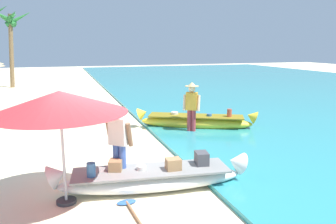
% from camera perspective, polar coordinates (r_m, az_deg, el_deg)
% --- Properties ---
extents(ground_plane, '(80.00, 80.00, 0.00)m').
position_cam_1_polar(ground_plane, '(7.31, -10.42, -11.35)').
color(ground_plane, beige).
extents(sea, '(24.00, 56.00, 0.10)m').
position_cam_1_polar(sea, '(20.97, 26.54, 2.76)').
color(sea, teal).
rests_on(sea, ground).
extents(boat_white_foreground, '(3.99, 1.22, 0.72)m').
position_cam_1_polar(boat_white_foreground, '(6.58, -2.84, -11.43)').
color(boat_white_foreground, white).
rests_on(boat_white_foreground, ground).
extents(boat_yellow_midground, '(3.87, 2.36, 0.77)m').
position_cam_1_polar(boat_yellow_midground, '(11.17, 4.91, -1.68)').
color(boat_yellow_midground, yellow).
rests_on(boat_yellow_midground, ground).
extents(person_vendor_hatted, '(0.57, 0.47, 1.69)m').
position_cam_1_polar(person_vendor_hatted, '(10.43, 4.18, 1.35)').
color(person_vendor_hatted, '#B2383D').
rests_on(person_vendor_hatted, ground).
extents(person_tourist_customer, '(0.54, 0.50, 1.68)m').
position_cam_1_polar(person_tourist_customer, '(6.51, -8.60, -5.29)').
color(person_tourist_customer, '#3D5BA8').
rests_on(person_tourist_customer, ground).
extents(patio_umbrella_large, '(2.33, 2.33, 2.07)m').
position_cam_1_polar(patio_umbrella_large, '(5.87, -18.49, 1.60)').
color(patio_umbrella_large, '#B7B7BC').
rests_on(patio_umbrella_large, ground).
extents(palm_tree_leaning_seaward, '(2.63, 2.24, 5.22)m').
position_cam_1_polar(palm_tree_leaning_seaward, '(24.70, -25.91, 13.36)').
color(palm_tree_leaning_seaward, brown).
rests_on(palm_tree_leaning_seaward, ground).
extents(paddle, '(0.38, 1.70, 0.05)m').
position_cam_1_polar(paddle, '(5.74, -5.83, -17.61)').
color(paddle, '#8E6B47').
rests_on(paddle, ground).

